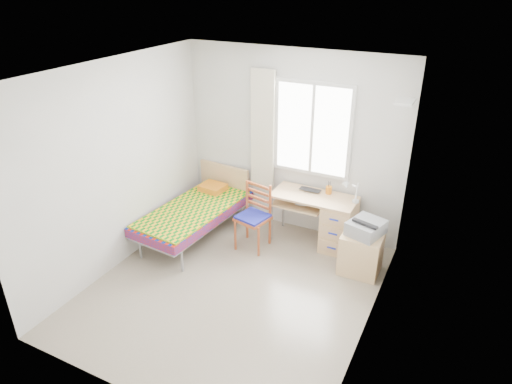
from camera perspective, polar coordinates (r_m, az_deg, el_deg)
floor at (r=5.67m, az=-2.90°, el=-11.92°), size 3.50×3.50×0.00m
ceiling at (r=4.56m, az=-3.65°, el=14.82°), size 3.50×3.50×0.00m
wall_back at (r=6.43m, az=4.50°, el=6.10°), size 3.20×0.00×3.20m
wall_left at (r=5.88m, az=-16.96°, el=3.04°), size 0.00×3.50×3.50m
wall_right at (r=4.49m, az=14.90°, el=-4.04°), size 0.00×3.50×3.50m
window at (r=6.23m, az=7.07°, el=7.75°), size 1.10×0.04×1.30m
curtain at (r=6.48m, az=0.85°, el=7.74°), size 0.35×0.05×1.70m
floating_shelf at (r=5.49m, az=18.14°, el=10.70°), size 0.20×0.32×0.03m
bed at (r=6.58m, az=-7.45°, el=-2.29°), size 1.01×1.89×0.79m
desk at (r=6.32m, az=9.71°, el=-3.68°), size 1.15×0.53×0.72m
chair at (r=6.20m, az=-0.15°, el=-2.60°), size 0.47×0.47×0.91m
cabinet at (r=5.95m, az=12.96°, el=-7.45°), size 0.51×0.45×0.54m
printer at (r=5.79m, az=13.60°, el=-4.31°), size 0.48×0.52×0.19m
laptop at (r=6.33m, az=6.63°, el=0.09°), size 0.30×0.20×0.02m
pen_cup at (r=6.31m, az=9.08°, el=0.24°), size 0.11×0.11×0.11m
task_lamp at (r=5.99m, az=11.70°, el=0.29°), size 0.21×0.30×0.35m
book at (r=6.37m, az=5.12°, el=-1.12°), size 0.20×0.25×0.02m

